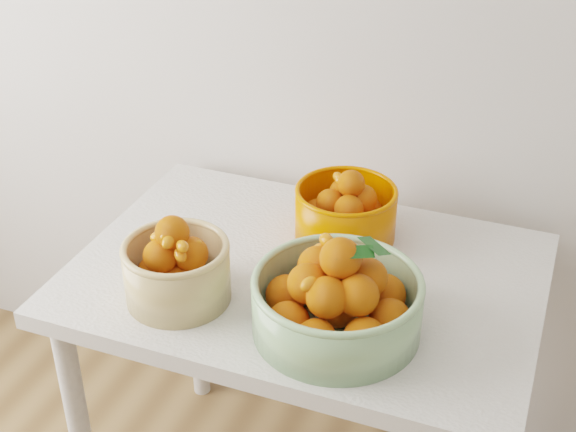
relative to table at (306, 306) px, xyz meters
name	(u,v)px	position (x,y,z in m)	size (l,w,h in m)	color
table	(306,306)	(0.00, 0.00, 0.00)	(1.00, 0.70, 0.75)	silver
bowl_cream	(177,269)	(-0.21, -0.18, 0.17)	(0.28, 0.28, 0.19)	tan
bowl_green	(337,300)	(0.12, -0.17, 0.17)	(0.37, 0.37, 0.21)	#90B983
bowl_orange	(346,211)	(0.04, 0.17, 0.16)	(0.28, 0.28, 0.17)	#E25500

